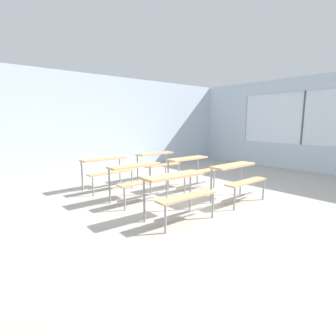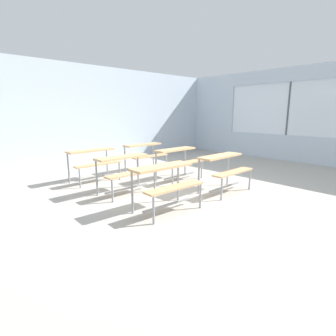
% 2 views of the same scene
% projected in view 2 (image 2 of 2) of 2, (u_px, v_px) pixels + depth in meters
% --- Properties ---
extents(ground, '(10.00, 9.00, 0.05)m').
position_uv_depth(ground, '(197.00, 195.00, 5.23)').
color(ground, '#ADA89E').
extents(wall_back, '(10.00, 0.12, 3.00)m').
position_uv_depth(wall_back, '(89.00, 115.00, 8.16)').
color(wall_back, silver).
rests_on(wall_back, ground).
extents(wall_right, '(0.12, 9.00, 3.00)m').
position_uv_depth(wall_right, '(308.00, 117.00, 8.12)').
color(wall_right, silver).
rests_on(wall_right, ground).
extents(desk_bench_r0c0, '(1.11, 0.62, 0.74)m').
position_uv_depth(desk_bench_r0c0, '(166.00, 177.00, 4.24)').
color(desk_bench_r0c0, tan).
rests_on(desk_bench_r0c0, ground).
extents(desk_bench_r0c1, '(1.11, 0.61, 0.74)m').
position_uv_depth(desk_bench_r0c1, '(225.00, 164.00, 5.28)').
color(desk_bench_r0c1, tan).
rests_on(desk_bench_r0c1, ground).
extents(desk_bench_r1c0, '(1.11, 0.61, 0.74)m').
position_uv_depth(desk_bench_r1c0, '(125.00, 166.00, 5.18)').
color(desk_bench_r1c0, tan).
rests_on(desk_bench_r1c0, ground).
extents(desk_bench_r1c1, '(1.11, 0.61, 0.74)m').
position_uv_depth(desk_bench_r1c1, '(179.00, 156.00, 6.22)').
color(desk_bench_r1c1, tan).
rests_on(desk_bench_r1c1, ground).
extents(desk_bench_r2c0, '(1.11, 0.62, 0.74)m').
position_uv_depth(desk_bench_r2c0, '(93.00, 158.00, 6.06)').
color(desk_bench_r2c0, tan).
rests_on(desk_bench_r2c0, ground).
extents(desk_bench_r2c1, '(1.11, 0.61, 0.74)m').
position_uv_depth(desk_bench_r2c1, '(145.00, 151.00, 7.14)').
color(desk_bench_r2c1, tan).
rests_on(desk_bench_r2c1, ground).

